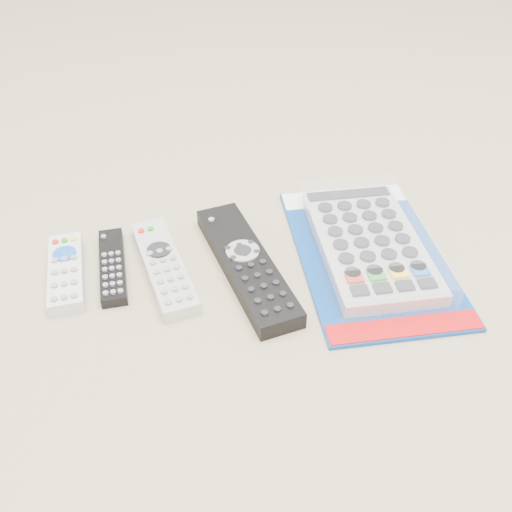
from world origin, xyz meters
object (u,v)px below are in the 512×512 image
object	(u,v)px
remote_silver_dvd	(164,266)
jumbo_remote_packaged	(369,243)
remote_small_grey	(66,272)
remote_slim_black	(112,266)
remote_large_black	(247,264)

from	to	relation	value
remote_silver_dvd	jumbo_remote_packaged	xyz separation A→B (m)	(0.29, -0.04, 0.01)
remote_small_grey	remote_slim_black	distance (m)	0.06
remote_large_black	jumbo_remote_packaged	bearing A→B (deg)	-9.06
remote_slim_black	remote_silver_dvd	world-z (taller)	remote_silver_dvd
remote_slim_black	remote_large_black	size ratio (longest dim) A/B	0.58
remote_small_grey	jumbo_remote_packaged	xyz separation A→B (m)	(0.42, -0.07, 0.01)
remote_silver_dvd	remote_large_black	bearing A→B (deg)	-20.72
remote_small_grey	remote_silver_dvd	bearing A→B (deg)	-9.05
remote_small_grey	remote_silver_dvd	size ratio (longest dim) A/B	0.75
remote_small_grey	jumbo_remote_packaged	bearing A→B (deg)	-7.12
remote_small_grey	remote_slim_black	bearing A→B (deg)	-0.21
remote_small_grey	remote_large_black	bearing A→B (deg)	-11.22
remote_silver_dvd	jumbo_remote_packaged	bearing A→B (deg)	-13.21
remote_silver_dvd	remote_large_black	xyz separation A→B (m)	(0.11, -0.03, 0.00)
remote_silver_dvd	jumbo_remote_packaged	distance (m)	0.30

